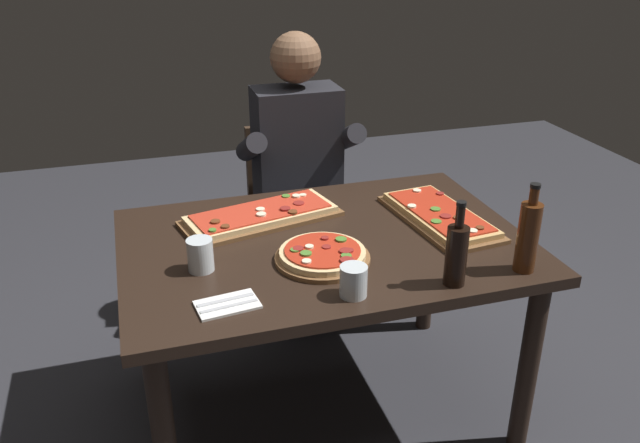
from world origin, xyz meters
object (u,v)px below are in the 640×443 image
(dining_table, at_px, (324,264))
(pizza_rectangular_front, at_px, (261,216))
(tumbler_near_camera, at_px, (200,255))
(wine_bottle_dark, at_px, (528,235))
(seated_diner, at_px, (300,166))
(tumbler_far_side, at_px, (353,283))
(pizza_rectangular_left, at_px, (440,216))
(pizza_round_far, at_px, (323,255))
(oil_bottle_amber, at_px, (456,253))
(diner_chair, at_px, (294,208))

(dining_table, bearing_deg, pizza_rectangular_front, 127.90)
(tumbler_near_camera, bearing_deg, wine_bottle_dark, -16.95)
(pizza_rectangular_front, relative_size, wine_bottle_dark, 2.10)
(dining_table, distance_m, seated_diner, 0.75)
(wine_bottle_dark, distance_m, tumbler_far_side, 0.58)
(tumbler_far_side, bearing_deg, pizza_rectangular_left, 39.69)
(pizza_round_far, bearing_deg, wine_bottle_dark, -22.44)
(pizza_rectangular_front, relative_size, seated_diner, 0.47)
(pizza_rectangular_front, relative_size, tumbler_far_side, 6.42)
(wine_bottle_dark, bearing_deg, dining_table, 144.78)
(wine_bottle_dark, height_order, tumbler_near_camera, wine_bottle_dark)
(pizza_rectangular_front, distance_m, tumbler_near_camera, 0.41)
(pizza_rectangular_front, bearing_deg, seated_diner, 60.54)
(pizza_rectangular_front, height_order, oil_bottle_amber, oil_bottle_amber)
(dining_table, relative_size, diner_chair, 1.61)
(oil_bottle_amber, height_order, tumbler_far_side, oil_bottle_amber)
(oil_bottle_amber, relative_size, tumbler_near_camera, 2.56)
(dining_table, xyz_separation_m, tumbler_near_camera, (-0.44, -0.09, 0.15))
(pizza_rectangular_left, xyz_separation_m, pizza_round_far, (-0.51, -0.17, 0.00))
(seated_diner, bearing_deg, pizza_rectangular_left, -64.02)
(pizza_rectangular_left, bearing_deg, tumbler_near_camera, -172.71)
(dining_table, distance_m, oil_bottle_amber, 0.53)
(dining_table, height_order, pizza_round_far, pizza_round_far)
(seated_diner, bearing_deg, tumbler_near_camera, -123.94)
(pizza_rectangular_front, distance_m, diner_chair, 0.75)
(tumbler_near_camera, bearing_deg, pizza_round_far, -7.91)
(dining_table, distance_m, tumbler_near_camera, 0.47)
(oil_bottle_amber, bearing_deg, tumbler_far_side, 175.31)
(diner_chair, bearing_deg, dining_table, -97.59)
(oil_bottle_amber, bearing_deg, diner_chair, 98.15)
(wine_bottle_dark, bearing_deg, tumbler_near_camera, 163.05)
(dining_table, relative_size, tumbler_far_side, 14.43)
(pizza_round_far, xyz_separation_m, wine_bottle_dark, (0.60, -0.25, 0.10))
(dining_table, bearing_deg, tumbler_far_side, -93.94)
(pizza_round_far, distance_m, diner_chair, 1.05)
(pizza_rectangular_left, xyz_separation_m, seated_diner, (-0.34, 0.71, -0.02))
(tumbler_near_camera, relative_size, diner_chair, 0.12)
(tumbler_near_camera, bearing_deg, tumbler_far_side, -34.78)
(oil_bottle_amber, xyz_separation_m, tumbler_far_side, (-0.32, 0.03, -0.06))
(pizza_rectangular_front, xyz_separation_m, pizza_rectangular_left, (0.63, -0.20, -0.00))
(dining_table, distance_m, pizza_rectangular_front, 0.31)
(oil_bottle_amber, distance_m, seated_diner, 1.15)
(wine_bottle_dark, distance_m, oil_bottle_amber, 0.25)
(pizza_rectangular_left, height_order, seated_diner, seated_diner)
(pizza_round_far, xyz_separation_m, tumbler_near_camera, (-0.39, 0.05, 0.03))
(wine_bottle_dark, relative_size, tumbler_near_camera, 2.75)
(oil_bottle_amber, bearing_deg, pizza_rectangular_left, 68.94)
(pizza_rectangular_front, xyz_separation_m, pizza_round_far, (0.13, -0.36, 0.00))
(pizza_rectangular_front, bearing_deg, pizza_rectangular_left, -17.16)
(oil_bottle_amber, xyz_separation_m, seated_diner, (-0.18, 1.13, -0.10))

